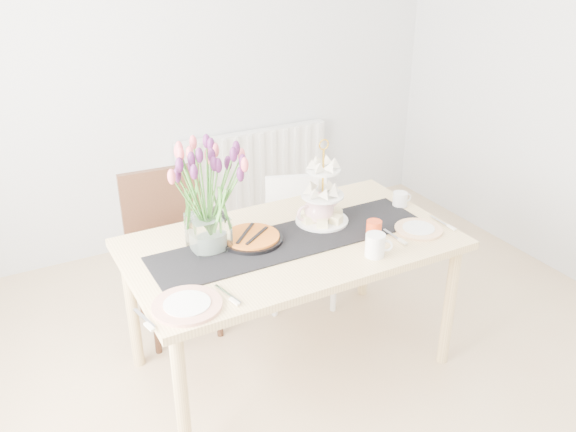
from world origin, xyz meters
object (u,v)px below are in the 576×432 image
tart_tin (252,239)px  mug_orange (374,229)px  plate_right (418,229)px  mug_white (375,245)px  dining_table (291,254)px  teapot (319,210)px  cream_jug (400,199)px  plate_left (187,305)px  cake_stand (322,202)px  radiator (254,169)px  chair_white (298,230)px  chair_brown (170,239)px  tulip_vase (205,181)px

tart_tin → mug_orange: size_ratio=3.35×
plate_right → mug_white: bearing=-163.4°
dining_table → teapot: 0.28m
mug_orange → plate_right: 0.25m
mug_orange → plate_right: (0.25, -0.05, -0.04)m
cream_jug → plate_left: 1.40m
cake_stand → plate_right: 0.50m
radiator → cream_jug: bearing=-84.6°
radiator → plate_left: plate_left is taller
dining_table → plate_right: bearing=-18.9°
cream_jug → plate_right: (-0.10, -0.28, -0.03)m
mug_orange → plate_left: size_ratio=0.32×
cream_jug → plate_right: size_ratio=0.33×
dining_table → chair_white: (0.38, 0.60, -0.24)m
cake_stand → tart_tin: 0.42m
chair_brown → mug_white: chair_brown is taller
radiator → tart_tin: tart_tin is taller
tulip_vase → radiator: bearing=57.9°
dining_table → chair_white: 0.75m
cake_stand → mug_white: cake_stand is taller
mug_white → mug_orange: 0.18m
chair_white → cream_jug: (0.33, -0.54, 0.35)m
chair_white → cake_stand: bearing=-85.7°
cake_stand → cream_jug: cake_stand is taller
dining_table → cake_stand: (0.23, 0.10, 0.19)m
chair_brown → cake_stand: cake_stand is taller
cake_stand → teapot: bearing=169.3°
cake_stand → mug_orange: bearing=-62.3°
tart_tin → tulip_vase: bearing=170.6°
mug_orange → tulip_vase: bearing=107.6°
plate_left → mug_white: bearing=-1.2°
tart_tin → dining_table: bearing=-24.1°
teapot → plate_left: 0.95m
chair_brown → teapot: chair_brown is taller
cream_jug → plate_left: bearing=-156.6°
dining_table → chair_brown: bearing=121.1°
chair_brown → chair_white: bearing=-2.1°
dining_table → plate_left: plate_left is taller
tulip_vase → plate_left: (-0.26, -0.41, -0.34)m
radiator → cream_jug: size_ratio=15.03×
cream_jug → tart_tin: (-0.89, 0.01, -0.02)m
radiator → mug_orange: mug_orange is taller
dining_table → cake_stand: cake_stand is taller
chair_brown → chair_white: chair_brown is taller
chair_brown → plate_right: 1.38m
mug_white → cake_stand: bearing=129.7°
chair_white → tart_tin: bearing=-116.4°
teapot → mug_orange: 0.31m
chair_white → teapot: (-0.16, -0.50, 0.39)m
radiator → plate_left: size_ratio=4.18×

